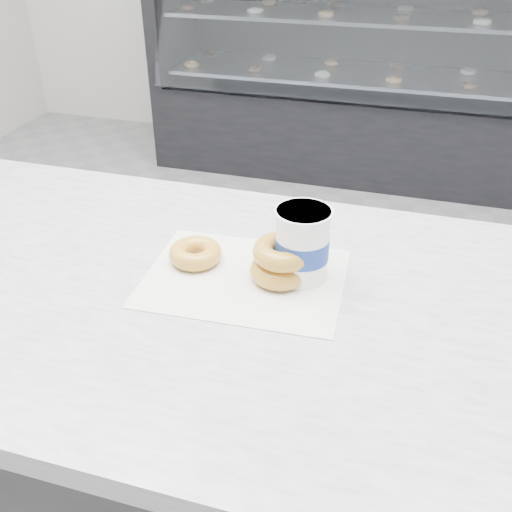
{
  "coord_description": "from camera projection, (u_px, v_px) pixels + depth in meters",
  "views": [
    {
      "loc": [
        0.37,
        -1.33,
        1.46
      ],
      "look_at": [
        0.13,
        -0.52,
        0.93
      ],
      "focal_mm": 40.0,
      "sensor_mm": 36.0,
      "label": 1
    }
  ],
  "objects": [
    {
      "name": "ground",
      "position": [
        262.0,
        402.0,
        1.94
      ],
      "size": [
        5.0,
        5.0,
        0.0
      ],
      "primitive_type": "plane",
      "color": "gray",
      "rests_on": "ground"
    },
    {
      "name": "counter",
      "position": [
        186.0,
        454.0,
        1.22
      ],
      "size": [
        3.06,
        0.76,
        0.9
      ],
      "color": "#333335",
      "rests_on": "ground"
    },
    {
      "name": "display_case",
      "position": [
        360.0,
        89.0,
        3.4
      ],
      "size": [
        2.4,
        0.74,
        1.25
      ],
      "color": "black",
      "rests_on": "ground"
    },
    {
      "name": "wax_paper",
      "position": [
        245.0,
        278.0,
        0.99
      ],
      "size": [
        0.35,
        0.28,
        0.0
      ],
      "primitive_type": "cube",
      "rotation": [
        0.0,
        0.0,
        0.05
      ],
      "color": "silver",
      "rests_on": "counter"
    },
    {
      "name": "donut_single",
      "position": [
        195.0,
        253.0,
        1.02
      ],
      "size": [
        0.1,
        0.1,
        0.03
      ],
      "primitive_type": "torus",
      "rotation": [
        0.0,
        0.0,
        -0.04
      ],
      "color": "gold",
      "rests_on": "wax_paper"
    },
    {
      "name": "donut_stack",
      "position": [
        281.0,
        261.0,
        0.96
      ],
      "size": [
        0.14,
        0.14,
        0.07
      ],
      "color": "gold",
      "rests_on": "wax_paper"
    },
    {
      "name": "coffee_cup",
      "position": [
        302.0,
        244.0,
        0.96
      ],
      "size": [
        0.12,
        0.12,
        0.13
      ],
      "rotation": [
        0.0,
        0.0,
        0.37
      ],
      "color": "white",
      "rests_on": "counter"
    }
  ]
}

